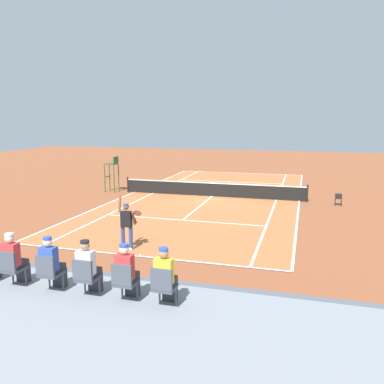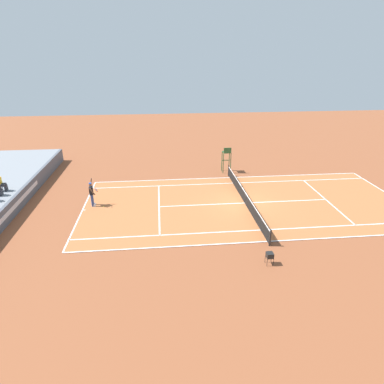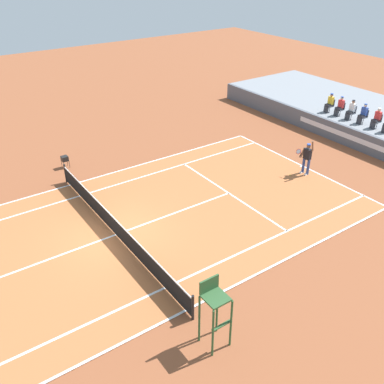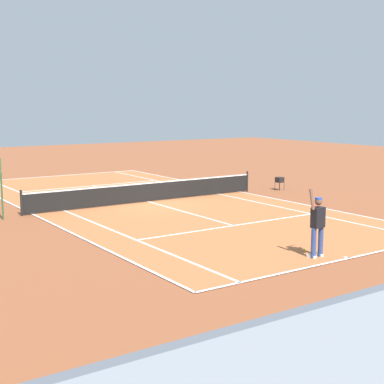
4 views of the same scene
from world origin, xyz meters
The scene contains 13 objects.
ground_plane centered at (0.00, 0.00, 0.00)m, with size 80.00×80.00×0.00m, color brown.
court centered at (0.00, 0.00, 0.01)m, with size 11.08×23.88×0.03m.
net centered at (0.00, 0.00, 0.52)m, with size 11.98×0.10×1.07m.
barrier_wall centered at (0.00, 16.43, 0.61)m, with size 24.88×0.25×1.22m.
spectator_seated_0 centered at (-3.15, 17.63, 1.83)m, with size 0.44×0.60×1.27m.
spectator_seated_1 centered at (-2.30, 17.63, 1.83)m, with size 0.44×0.60×1.27m.
spectator_seated_2 centered at (-1.41, 17.63, 1.83)m, with size 0.44×0.60×1.27m.
spectator_seated_3 centered at (-0.51, 17.63, 1.83)m, with size 0.44×0.60×1.27m.
spectator_seated_4 centered at (0.46, 17.63, 1.83)m, with size 0.44×0.60×1.27m.
tennis_player centered at (0.71, 11.26, 0.99)m, with size 0.76×0.66×2.08m.
tennis_ball centered at (0.39, 10.45, 0.03)m, with size 0.07×0.07×0.07m, color #D1E533.
umpire_chair centered at (7.08, 0.00, 1.56)m, with size 0.77×0.77×2.44m.
ball_hopper centered at (-7.68, 0.60, 0.57)m, with size 0.36×0.36×0.70m.
Camera 3 is at (14.49, -5.98, 11.04)m, focal length 39.92 mm.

